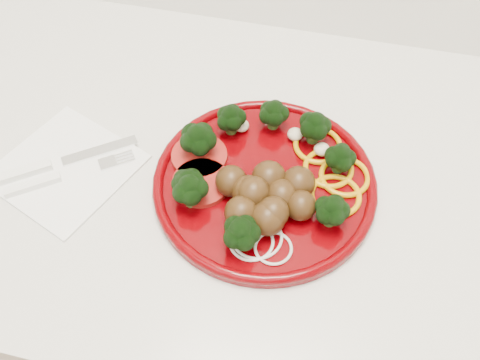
% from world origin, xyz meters
% --- Properties ---
extents(counter, '(2.40, 0.60, 0.90)m').
position_xyz_m(counter, '(0.00, 1.70, 0.45)').
color(counter, beige).
rests_on(counter, ground).
extents(plate, '(0.29, 0.29, 0.06)m').
position_xyz_m(plate, '(0.28, 1.67, 0.92)').
color(plate, '#500004').
rests_on(plate, counter).
extents(napkin, '(0.21, 0.21, 0.00)m').
position_xyz_m(napkin, '(0.02, 1.64, 0.90)').
color(napkin, white).
rests_on(napkin, counter).
extents(knife, '(0.16, 0.13, 0.01)m').
position_xyz_m(knife, '(-0.01, 1.64, 0.91)').
color(knife, silver).
rests_on(knife, napkin).
extents(fork, '(0.14, 0.11, 0.01)m').
position_xyz_m(fork, '(0.01, 1.62, 0.91)').
color(fork, white).
rests_on(fork, napkin).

